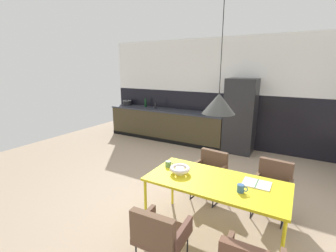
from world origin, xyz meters
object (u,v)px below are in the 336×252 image
Objects in this scene: armchair_by_stool at (210,169)px; mug_short_terracotta at (241,188)px; cooking_pot at (127,103)px; bottle_oil_tall at (155,105)px; mug_white_ceramic at (168,164)px; pendant_lamp_over_table_near at (219,104)px; refrigerator_column at (240,116)px; armchair_near_window at (273,183)px; open_book at (257,184)px; bottle_vinegar_dark at (145,103)px; fruit_bowl at (180,169)px; armchair_facing_counter at (159,232)px; dining_table at (216,184)px.

armchair_by_stool is 1.23m from mug_short_terracotta.
cooking_pot is 1.07× the size of bottle_oil_tall.
pendant_lamp_over_table_near reaches higher than mug_white_ceramic.
armchair_near_window is (1.06, -2.42, -0.42)m from refrigerator_column.
open_book is 1.15m from mug_white_ceramic.
bottle_vinegar_dark reaches higher than armchair_by_stool.
armchair_facing_counter is at bearing -76.89° from fruit_bowl.
refrigerator_column is 2.46m from bottle_oil_tall.
mug_white_ceramic is at bearing -54.59° from bottle_oil_tall.
bottle_oil_tall is at bearing -179.31° from refrigerator_column.
open_book is 0.26× the size of pendant_lamp_over_table_near.
pendant_lamp_over_table_near reaches higher than bottle_oil_tall.
mug_short_terracotta is 0.96m from pendant_lamp_over_table_near.
bottle_vinegar_dark is at bearing 140.08° from open_book.
open_book is 5.60m from cooking_pot.
mug_white_ceramic is (-0.21, -3.19, -0.12)m from refrigerator_column.
bottle_vinegar_dark is at bearing 135.25° from dining_table.
dining_table is at bearing -47.63° from bottle_oil_tall.
refrigerator_column is 2.45m from armchair_by_stool.
armchair_near_window reaches higher than open_book.
mug_short_terracotta is at bearing -12.45° from pendant_lamp_over_table_near.
mug_white_ceramic is 0.46× the size of bottle_oil_tall.
armchair_facing_counter is at bearing -128.66° from mug_short_terracotta.
bottle_vinegar_dark is 0.24× the size of pendant_lamp_over_table_near.
dining_table is 5.81× the size of bottle_vinegar_dark.
cooking_pot is at bearing 173.13° from bottle_oil_tall.
armchair_by_stool is 6.40× the size of mug_short_terracotta.
armchair_near_window is at bearing 75.58° from mug_short_terracotta.
dining_table is at bearing 4.69° from fruit_bowl.
pendant_lamp_over_table_near is (-0.00, -0.04, 1.00)m from dining_table.
cooking_pot is at bearing 178.23° from refrigerator_column.
mug_short_terracotta is at bearing 80.21° from armchair_near_window.
mug_short_terracotta is 0.43× the size of cooking_pot.
fruit_bowl is 0.79m from mug_short_terracotta.
refrigerator_column is 3.20m from mug_white_ceramic.
fruit_bowl is 2.19× the size of mug_white_ceramic.
pendant_lamp_over_table_near is at bearing -48.01° from bottle_oil_tall.
mug_short_terracotta is at bearing 48.35° from armchair_facing_counter.
fruit_bowl reaches higher than mug_white_ceramic.
mug_short_terracotta is 5.13m from bottle_vinegar_dark.
bottle_vinegar_dark reaches higher than bottle_oil_tall.
mug_short_terracotta reaches higher than dining_table.
bottle_oil_tall is at bearing -18.42° from bottle_vinegar_dark.
dining_table is 0.96m from armchair_by_stool.
bottle_oil_tall is (-2.48, 3.27, 0.18)m from fruit_bowl.
bottle_vinegar_dark is at bearing 130.72° from fruit_bowl.
open_book is 1.09× the size of bottle_vinegar_dark.
refrigerator_column is 2.67m from armchair_near_window.
armchair_near_window is at bearing -34.17° from bottle_oil_tall.
pendant_lamp_over_table_near is at bearing -155.43° from open_book.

